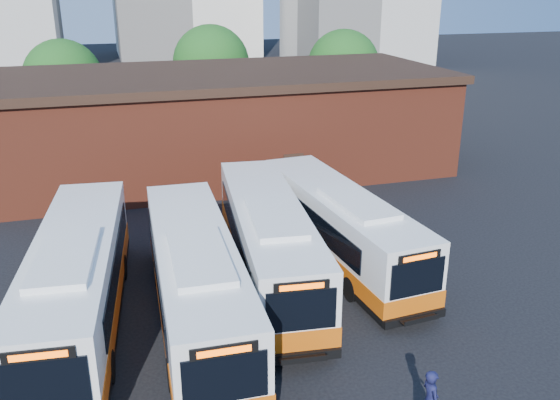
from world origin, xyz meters
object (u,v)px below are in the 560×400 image
object	(u,v)px
bus_east	(340,229)
bus_west	(78,285)
bus_midwest	(197,285)
bus_mideast	(268,244)

from	to	relation	value
bus_east	bus_west	bearing A→B (deg)	-172.94
bus_midwest	bus_mideast	world-z (taller)	same
bus_mideast	bus_east	size ratio (longest dim) A/B	1.05
bus_west	bus_mideast	xyz separation A→B (m)	(7.41, 1.47, -0.02)
bus_midwest	bus_mideast	bearing A→B (deg)	39.64
bus_midwest	bus_east	size ratio (longest dim) A/B	1.04
bus_midwest	bus_east	bearing A→B (deg)	28.39
bus_west	bus_east	world-z (taller)	bus_west
bus_mideast	bus_east	distance (m)	3.56
bus_west	bus_east	xyz separation A→B (m)	(10.89, 2.26, -0.09)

